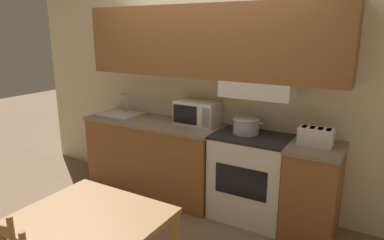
# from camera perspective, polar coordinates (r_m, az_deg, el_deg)

# --- Properties ---
(ground_plane) EXTENTS (16.00, 16.00, 0.00)m
(ground_plane) POSITION_cam_1_polar(r_m,az_deg,el_deg) (4.24, 3.10, -12.12)
(ground_plane) COLOR #7F664C
(wall_back) EXTENTS (5.29, 0.38, 2.55)m
(wall_back) POSITION_cam_1_polar(r_m,az_deg,el_deg) (3.74, 3.15, 8.88)
(wall_back) COLOR beige
(wall_back) RESTS_ON ground_plane
(lower_counter_main) EXTENTS (1.66, 0.59, 0.90)m
(lower_counter_main) POSITION_cam_1_polar(r_m,az_deg,el_deg) (4.14, -6.37, -6.08)
(lower_counter_main) COLOR brown
(lower_counter_main) RESTS_ON ground_plane
(lower_counter_right_stub) EXTENTS (0.48, 0.59, 0.90)m
(lower_counter_right_stub) POSITION_cam_1_polar(r_m,az_deg,el_deg) (3.46, 19.43, -11.17)
(lower_counter_right_stub) COLOR brown
(lower_counter_right_stub) RESTS_ON ground_plane
(stove_range) EXTENTS (0.75, 0.53, 0.90)m
(stove_range) POSITION_cam_1_polar(r_m,az_deg,el_deg) (3.62, 9.66, -9.35)
(stove_range) COLOR white
(stove_range) RESTS_ON ground_plane
(cooking_pot) EXTENTS (0.35, 0.27, 0.16)m
(cooking_pot) POSITION_cam_1_polar(r_m,az_deg,el_deg) (3.51, 9.02, -0.87)
(cooking_pot) COLOR #B7BABF
(cooking_pot) RESTS_ON stove_range
(microwave) EXTENTS (0.47, 0.29, 0.26)m
(microwave) POSITION_cam_1_polar(r_m,az_deg,el_deg) (3.79, 0.91, 1.22)
(microwave) COLOR white
(microwave) RESTS_ON lower_counter_main
(toaster) EXTENTS (0.31, 0.16, 0.16)m
(toaster) POSITION_cam_1_polar(r_m,az_deg,el_deg) (3.30, 19.92, -2.58)
(toaster) COLOR white
(toaster) RESTS_ON lower_counter_right_stub
(sink_basin) EXTENTS (0.48, 0.40, 0.27)m
(sink_basin) POSITION_cam_1_polar(r_m,az_deg,el_deg) (4.31, -11.87, 1.00)
(sink_basin) COLOR #B7BABF
(sink_basin) RESTS_ON lower_counter_main
(dining_table) EXTENTS (0.95, 0.80, 0.72)m
(dining_table) POSITION_cam_1_polar(r_m,az_deg,el_deg) (2.49, -16.53, -17.15)
(dining_table) COLOR #9E7042
(dining_table) RESTS_ON ground_plane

